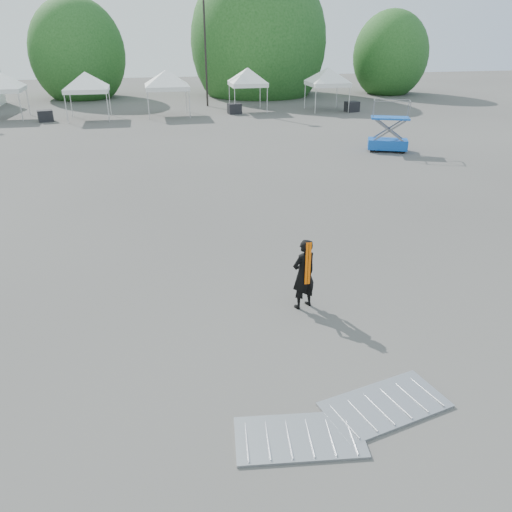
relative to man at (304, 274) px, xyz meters
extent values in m
plane|color=#474442|center=(-1.15, 2.20, -0.90)|extent=(120.00, 120.00, 0.00)
cylinder|color=black|center=(1.85, 34.20, 3.85)|extent=(0.16, 0.16, 9.50)
cylinder|color=#382314|center=(-9.15, 42.20, 0.24)|extent=(0.36, 0.36, 2.27)
ellipsoid|color=#1A4918|center=(-9.15, 42.20, 3.04)|extent=(4.16, 4.16, 4.78)
cylinder|color=#382314|center=(7.85, 41.20, 0.50)|extent=(0.36, 0.36, 2.80)
ellipsoid|color=#1A4918|center=(7.85, 41.20, 3.95)|extent=(5.12, 5.12, 5.89)
cylinder|color=#382314|center=(20.85, 39.20, 0.15)|extent=(0.36, 0.36, 2.10)
ellipsoid|color=#1A4918|center=(20.85, 39.20, 2.74)|extent=(3.84, 3.84, 4.42)
cylinder|color=silver|center=(-12.20, 29.57, 0.10)|extent=(0.06, 0.06, 2.00)
cylinder|color=silver|center=(-12.20, 32.35, 0.10)|extent=(0.06, 0.06, 2.00)
cube|color=white|center=(-13.59, 30.96, 1.18)|extent=(2.99, 2.99, 0.30)
cylinder|color=silver|center=(-8.88, 28.03, 0.10)|extent=(0.06, 0.06, 2.00)
cylinder|color=silver|center=(-6.04, 28.03, 0.10)|extent=(0.06, 0.06, 2.00)
cylinder|color=silver|center=(-8.88, 30.87, 0.10)|extent=(0.06, 0.06, 2.00)
cylinder|color=silver|center=(-6.04, 30.87, 0.10)|extent=(0.06, 0.06, 2.00)
cube|color=white|center=(-7.46, 29.45, 1.18)|extent=(3.04, 3.04, 0.30)
pyramid|color=white|center=(-7.46, 29.45, 2.43)|extent=(4.30, 4.30, 1.10)
cylinder|color=silver|center=(-3.18, 28.39, 0.10)|extent=(0.06, 0.06, 2.00)
cylinder|color=silver|center=(-0.17, 28.39, 0.10)|extent=(0.06, 0.06, 2.00)
cylinder|color=silver|center=(-3.18, 31.40, 0.10)|extent=(0.06, 0.06, 2.00)
cylinder|color=silver|center=(-0.17, 31.40, 0.10)|extent=(0.06, 0.06, 2.00)
cube|color=white|center=(-1.68, 29.89, 1.18)|extent=(3.21, 3.21, 0.30)
pyramid|color=white|center=(-1.68, 29.89, 2.43)|extent=(4.53, 4.53, 1.10)
cylinder|color=silver|center=(3.43, 29.48, 0.10)|extent=(0.06, 0.06, 2.00)
cylinder|color=silver|center=(6.02, 29.48, 0.10)|extent=(0.06, 0.06, 2.00)
cylinder|color=silver|center=(3.43, 32.07, 0.10)|extent=(0.06, 0.06, 2.00)
cylinder|color=silver|center=(6.02, 32.07, 0.10)|extent=(0.06, 0.06, 2.00)
cube|color=white|center=(4.72, 30.78, 1.18)|extent=(2.79, 2.79, 0.30)
pyramid|color=white|center=(4.72, 30.78, 2.43)|extent=(3.95, 3.95, 1.10)
cylinder|color=silver|center=(9.62, 28.33, 0.10)|extent=(0.06, 0.06, 2.00)
cylinder|color=silver|center=(12.41, 28.33, 0.10)|extent=(0.06, 0.06, 2.00)
cylinder|color=silver|center=(9.62, 31.13, 0.10)|extent=(0.06, 0.06, 2.00)
cylinder|color=silver|center=(12.41, 31.13, 0.10)|extent=(0.06, 0.06, 2.00)
cube|color=white|center=(11.02, 29.73, 1.18)|extent=(3.00, 3.00, 0.30)
pyramid|color=white|center=(11.02, 29.73, 2.43)|extent=(4.24, 4.24, 1.10)
imported|color=black|center=(0.00, 0.00, 0.00)|extent=(0.76, 0.64, 1.79)
cube|color=#FF6205|center=(0.00, -0.18, 0.36)|extent=(0.14, 0.02, 1.07)
cube|color=#0C3CA1|center=(9.46, 15.17, -0.50)|extent=(2.35, 1.78, 0.53)
cube|color=#0C3CA1|center=(9.46, 15.17, 0.90)|extent=(2.25, 1.71, 0.09)
cylinder|color=black|center=(8.57, 15.07, -0.74)|extent=(0.34, 0.24, 0.32)
cylinder|color=black|center=(10.02, 14.46, -0.74)|extent=(0.34, 0.24, 0.32)
cylinder|color=black|center=(8.91, 15.88, -0.74)|extent=(0.34, 0.24, 0.32)
cylinder|color=black|center=(10.36, 15.27, -0.74)|extent=(0.34, 0.24, 0.32)
cube|color=#A8AAB0|center=(-1.31, -4.15, -0.87)|extent=(2.27, 1.34, 0.05)
cube|color=#A8AAB0|center=(0.44, -3.73, -0.87)|extent=(2.45, 1.60, 0.05)
cube|color=black|center=(-10.52, 29.07, -0.50)|extent=(1.18, 1.01, 0.79)
cube|color=black|center=(3.43, 29.65, -0.51)|extent=(1.09, 0.89, 0.78)
cube|color=black|center=(12.86, 28.74, -0.50)|extent=(1.17, 1.01, 0.79)
camera|label=1|loc=(-3.34, -10.18, 5.40)|focal=35.00mm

